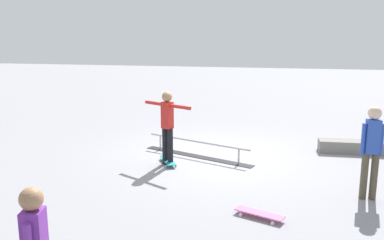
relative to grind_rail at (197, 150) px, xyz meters
name	(u,v)px	position (x,y,z in m)	size (l,w,h in m)	color
ground_plane	(212,156)	(-0.35, -0.13, -0.17)	(60.00, 60.00, 0.00)	gray
grind_rail	(197,150)	(0.00, 0.00, 0.00)	(2.87, 1.24, 0.40)	black
skate_ledge	(372,148)	(-4.14, -1.29, -0.02)	(2.54, 0.44, 0.31)	gray
skater_main	(167,123)	(0.50, 0.76, 0.79)	(1.23, 0.67, 1.66)	black
skateboard_main	(168,161)	(0.51, 0.71, -0.10)	(0.58, 0.79, 0.09)	teal
bystander_blue_shirt	(372,148)	(-3.54, 1.79, 0.77)	(0.38, 0.23, 1.67)	brown
loose_skateboard_pink	(259,213)	(-1.74, 3.05, -0.10)	(0.82, 0.45, 0.09)	#E05993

